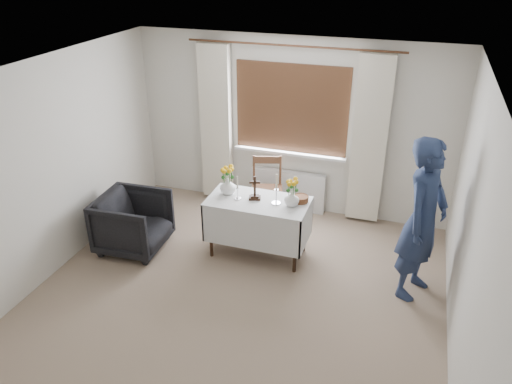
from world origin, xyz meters
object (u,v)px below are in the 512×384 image
flower_vase_right (292,198)px  flower_vase_left (228,186)px  person (423,220)px  wooden_cross (255,188)px  altar_table (258,228)px  wooden_chair (267,192)px  armchair (133,223)px

flower_vase_right → flower_vase_left: bearing=176.1°
person → wooden_cross: size_ratio=6.13×
flower_vase_right → person: bearing=-6.4°
person → wooden_cross: bearing=106.4°
person → flower_vase_right: 1.50m
altar_table → person: size_ratio=0.67×
wooden_chair → flower_vase_left: 0.89m
person → flower_vase_left: bearing=106.4°
wooden_cross → flower_vase_right: bearing=-18.4°
wooden_chair → flower_vase_right: (0.55, -0.80, 0.39)m
armchair → flower_vase_left: flower_vase_left is taller
altar_table → flower_vase_right: flower_vase_right is taller
person → flower_vase_right: (-1.49, 0.17, -0.07)m
person → flower_vase_left: (-2.32, 0.22, -0.06)m
altar_table → person: (1.90, -0.16, 0.55)m
flower_vase_right → altar_table: bearing=-179.1°
wooden_chair → flower_vase_right: 1.05m
armchair → person: size_ratio=0.44×
wooden_chair → altar_table: bearing=-96.8°
armchair → wooden_cross: size_ratio=2.72×
altar_table → person: bearing=-4.8°
wooden_chair → flower_vase_right: size_ratio=4.94×
flower_vase_right → wooden_chair: bearing=124.6°
armchair → flower_vase_right: 2.06m
armchair → person: person is taller
altar_table → person: 1.99m
altar_table → wooden_chair: bearing=99.7°
armchair → flower_vase_right: flower_vase_right is taller
wooden_chair → wooden_cross: wooden_cross is taller
altar_table → wooden_chair: size_ratio=1.32×
altar_table → flower_vase_left: bearing=171.4°
armchair → person: (3.46, 0.21, 0.55)m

